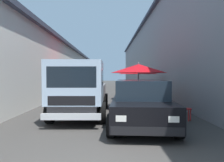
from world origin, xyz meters
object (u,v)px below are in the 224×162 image
Objects in this scene: plastic_stool at (187,111)px; delivery_truck at (80,91)px; vendor_by_crates at (72,84)px; vendor_in_shade at (87,88)px; fruit_stall_far_right at (72,72)px; hatchback_car at (140,102)px; fruit_stall_near_right at (139,73)px; parked_scooter at (142,88)px; fruit_stall_mid_lane at (138,75)px.

delivery_truck is at bearing 85.62° from plastic_stool.
vendor_in_shade reaches higher than vendor_by_crates.
hatchback_car is (-6.78, -3.55, -1.10)m from fruit_stall_far_right.
fruit_stall_near_right is at bearing -6.95° from hatchback_car.
delivery_truck is 3.18× the size of vendor_by_crates.
delivery_truck is (0.88, 2.11, 0.30)m from hatchback_car.
delivery_truck reaches higher than hatchback_car.
parked_scooter is at bearing -10.49° from fruit_stall_near_right.
fruit_stall_far_right is at bearing 84.42° from fruit_stall_mid_lane.
fruit_stall_far_right is at bearing 129.02° from parked_scooter.
fruit_stall_near_right is 1.68× the size of vendor_by_crates.
fruit_stall_far_right is 1.55× the size of parked_scooter.
fruit_stall_mid_lane reaches higher than delivery_truck.
fruit_stall_mid_lane reaches higher than plastic_stool.
hatchback_car is 4.48m from vendor_in_shade.
delivery_truck is 11.34× the size of plastic_stool.
fruit_stall_far_right is 0.53× the size of delivery_truck.
fruit_stall_far_right reaches higher than vendor_by_crates.
fruit_stall_near_right is at bearing 31.27° from plastic_stool.
vendor_by_crates is 6.15m from parked_scooter.
parked_scooter is at bearing -29.14° from vendor_in_shade.
fruit_stall_near_right is 3.48m from fruit_stall_mid_lane.
fruit_stall_far_right reaches higher than delivery_truck.
vendor_by_crates is at bearing 18.17° from vendor_in_shade.
vendor_in_shade is 8.34m from parked_scooter.
parked_scooter is (7.27, -4.06, -0.49)m from vendor_in_shade.
delivery_truck reaches higher than vendor_by_crates.
plastic_stool is at bearing -71.54° from hatchback_car.
delivery_truck is at bearing -178.87° from vendor_in_shade.
hatchback_car is 0.82× the size of delivery_truck.
fruit_stall_near_right is at bearing 169.51° from parked_scooter.
fruit_stall_mid_lane is 1.52× the size of parked_scooter.
hatchback_car is at bearing 170.42° from parked_scooter.
vendor_in_shade is at bearing 68.21° from fruit_stall_near_right.
plastic_stool is (-0.30, -3.87, -0.71)m from delivery_truck.
parked_scooter is (1.49, -5.95, -0.44)m from vendor_by_crates.
fruit_stall_mid_lane is at bearing -50.55° from vendor_in_shade.
fruit_stall_far_right reaches higher than plastic_stool.
delivery_truck is 11.06m from parked_scooter.
hatchback_car is 9.25× the size of plastic_stool.
hatchback_car is at bearing -157.24° from vendor_by_crates.
hatchback_car is at bearing -151.00° from vendor_in_shade.
fruit_stall_near_right is 5.99× the size of plastic_stool.
fruit_stall_mid_lane is 1.57× the size of vendor_in_shade.
vendor_by_crates is (3.34, 4.87, -0.78)m from fruit_stall_mid_lane.
vendor_by_crates reaches higher than parked_scooter.
fruit_stall_mid_lane is at bearing -124.45° from vendor_by_crates.
hatchback_car is 11.35m from parked_scooter.
fruit_stall_near_right reaches higher than fruit_stall_mid_lane.
vendor_in_shade is 3.74× the size of plastic_stool.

